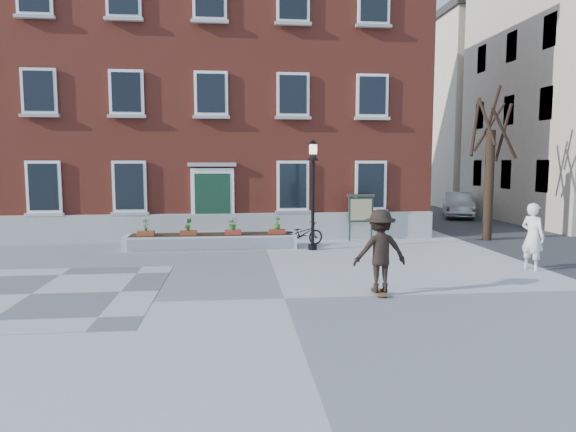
{
  "coord_description": "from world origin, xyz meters",
  "views": [
    {
      "loc": [
        -1.11,
        -11.58,
        3.16
      ],
      "look_at": [
        0.5,
        4.0,
        1.5
      ],
      "focal_mm": 32.0,
      "sensor_mm": 36.0,
      "label": 1
    }
  ],
  "objects": [
    {
      "name": "bicycle",
      "position": [
        1.41,
        7.49,
        0.44
      ],
      "size": [
        1.78,
        1.1,
        0.88
      ],
      "primitive_type": "imported",
      "rotation": [
        0.0,
        0.0,
        1.9
      ],
      "color": "black",
      "rests_on": "ground"
    },
    {
      "name": "planter_assembly",
      "position": [
        -1.99,
        7.18,
        0.31
      ],
      "size": [
        6.2,
        1.12,
        1.15
      ],
      "color": "silver",
      "rests_on": "ground"
    },
    {
      "name": "side_street",
      "position": [
        17.99,
        19.78,
        7.02
      ],
      "size": [
        15.2,
        36.0,
        14.5
      ],
      "color": "#373739",
      "rests_on": "ground"
    },
    {
      "name": "parked_car",
      "position": [
        11.54,
        16.41,
        0.71
      ],
      "size": [
        2.88,
        4.57,
        1.42
      ],
      "primitive_type": "imported",
      "rotation": [
        0.0,
        0.0,
        -0.35
      ],
      "color": "#B4B6B9",
      "rests_on": "ground"
    },
    {
      "name": "lamp_post",
      "position": [
        1.65,
        6.51,
        2.54
      ],
      "size": [
        0.4,
        0.4,
        3.93
      ],
      "color": "black",
      "rests_on": "ground"
    },
    {
      "name": "checker_patch",
      "position": [
        -6.0,
        1.0,
        0.01
      ],
      "size": [
        6.0,
        6.0,
        0.01
      ],
      "primitive_type": "cube",
      "color": "#58585B",
      "rests_on": "ground"
    },
    {
      "name": "ground",
      "position": [
        0.0,
        0.0,
        0.0
      ],
      "size": [
        100.0,
        100.0,
        0.0
      ],
      "primitive_type": "plane",
      "color": "#9F9FA2",
      "rests_on": "ground"
    },
    {
      "name": "brick_building",
      "position": [
        -2.0,
        13.98,
        6.3
      ],
      "size": [
        18.4,
        10.85,
        12.6
      ],
      "color": "maroon",
      "rests_on": "ground"
    },
    {
      "name": "notice_board",
      "position": [
        3.89,
        8.44,
        1.26
      ],
      "size": [
        1.1,
        0.16,
        1.87
      ],
      "color": "#193226",
      "rests_on": "ground"
    },
    {
      "name": "skateboarder",
      "position": [
        2.3,
        0.12,
        1.06
      ],
      "size": [
        1.29,
        0.78,
        2.04
      ],
      "color": "brown",
      "rests_on": "ground"
    },
    {
      "name": "bare_tree",
      "position": [
        9.01,
        8.01,
        2.79
      ],
      "size": [
        1.83,
        1.83,
        6.16
      ],
      "color": "#2E2014",
      "rests_on": "ground"
    },
    {
      "name": "bystander",
      "position": [
        7.53,
        2.43,
        0.99
      ],
      "size": [
        0.71,
        0.85,
        1.97
      ],
      "primitive_type": "imported",
      "rotation": [
        0.0,
        0.0,
        1.97
      ],
      "color": "white",
      "rests_on": "ground"
    }
  ]
}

